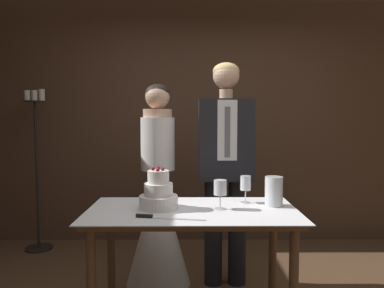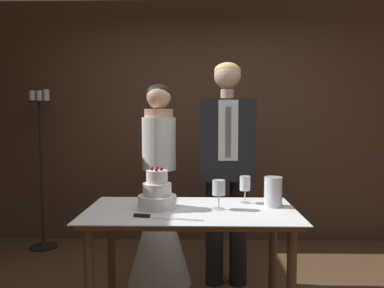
{
  "view_description": "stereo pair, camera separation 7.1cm",
  "coord_description": "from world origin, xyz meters",
  "px_view_note": "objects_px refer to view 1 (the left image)",
  "views": [
    {
      "loc": [
        -0.23,
        -2.24,
        1.41
      ],
      "look_at": [
        -0.22,
        0.48,
        1.22
      ],
      "focal_mm": 35.0,
      "sensor_mm": 36.0,
      "label": 1
    },
    {
      "loc": [
        -0.16,
        -2.24,
        1.41
      ],
      "look_at": [
        -0.22,
        0.48,
        1.22
      ],
      "focal_mm": 35.0,
      "sensor_mm": 36.0,
      "label": 2
    }
  ],
  "objects_px": {
    "groom": "(226,159)",
    "hurricane_candle": "(274,192)",
    "cake_table": "(192,226)",
    "wine_glass_middle": "(220,189)",
    "candle_stand": "(37,171)",
    "cake_knife": "(157,217)",
    "tiered_cake": "(158,194)",
    "bride": "(158,212)",
    "wine_glass_near": "(246,184)"
  },
  "relations": [
    {
      "from": "groom",
      "to": "hurricane_candle",
      "type": "bearing_deg",
      "value": -68.17
    },
    {
      "from": "cake_table",
      "to": "wine_glass_middle",
      "type": "bearing_deg",
      "value": 3.89
    },
    {
      "from": "candle_stand",
      "to": "cake_knife",
      "type": "bearing_deg",
      "value": -51.35
    },
    {
      "from": "groom",
      "to": "cake_knife",
      "type": "bearing_deg",
      "value": -117.47
    },
    {
      "from": "tiered_cake",
      "to": "hurricane_candle",
      "type": "height_order",
      "value": "tiered_cake"
    },
    {
      "from": "cake_table",
      "to": "bride",
      "type": "height_order",
      "value": "bride"
    },
    {
      "from": "cake_knife",
      "to": "wine_glass_near",
      "type": "height_order",
      "value": "wine_glass_near"
    },
    {
      "from": "groom",
      "to": "candle_stand",
      "type": "relative_size",
      "value": 1.09
    },
    {
      "from": "wine_glass_middle",
      "to": "hurricane_candle",
      "type": "height_order",
      "value": "hurricane_candle"
    },
    {
      "from": "tiered_cake",
      "to": "candle_stand",
      "type": "distance_m",
      "value": 2.09
    },
    {
      "from": "cake_table",
      "to": "hurricane_candle",
      "type": "distance_m",
      "value": 0.58
    },
    {
      "from": "groom",
      "to": "bride",
      "type": "bearing_deg",
      "value": 179.96
    },
    {
      "from": "hurricane_candle",
      "to": "candle_stand",
      "type": "distance_m",
      "value": 2.63
    },
    {
      "from": "bride",
      "to": "candle_stand",
      "type": "xyz_separation_m",
      "value": [
        -1.35,
        0.83,
        0.23
      ]
    },
    {
      "from": "wine_glass_near",
      "to": "candle_stand",
      "type": "bearing_deg",
      "value": 145.21
    },
    {
      "from": "wine_glass_middle",
      "to": "hurricane_candle",
      "type": "relative_size",
      "value": 0.96
    },
    {
      "from": "cake_table",
      "to": "cake_knife",
      "type": "distance_m",
      "value": 0.32
    },
    {
      "from": "cake_knife",
      "to": "bride",
      "type": "distance_m",
      "value": 0.97
    },
    {
      "from": "cake_knife",
      "to": "wine_glass_middle",
      "type": "relative_size",
      "value": 2.19
    },
    {
      "from": "wine_glass_middle",
      "to": "hurricane_candle",
      "type": "distance_m",
      "value": 0.37
    },
    {
      "from": "cake_table",
      "to": "groom",
      "type": "xyz_separation_m",
      "value": [
        0.28,
        0.74,
        0.35
      ]
    },
    {
      "from": "bride",
      "to": "wine_glass_middle",
      "type": "bearing_deg",
      "value": -57.58
    },
    {
      "from": "cake_knife",
      "to": "wine_glass_near",
      "type": "distance_m",
      "value": 0.71
    },
    {
      "from": "tiered_cake",
      "to": "wine_glass_middle",
      "type": "distance_m",
      "value": 0.4
    },
    {
      "from": "tiered_cake",
      "to": "wine_glass_middle",
      "type": "bearing_deg",
      "value": -2.53
    },
    {
      "from": "wine_glass_middle",
      "to": "groom",
      "type": "height_order",
      "value": "groom"
    },
    {
      "from": "hurricane_candle",
      "to": "groom",
      "type": "bearing_deg",
      "value": 111.83
    },
    {
      "from": "cake_knife",
      "to": "hurricane_candle",
      "type": "height_order",
      "value": "hurricane_candle"
    },
    {
      "from": "tiered_cake",
      "to": "candle_stand",
      "type": "xyz_separation_m",
      "value": [
        -1.41,
        1.54,
        -0.07
      ]
    },
    {
      "from": "cake_table",
      "to": "groom",
      "type": "height_order",
      "value": "groom"
    },
    {
      "from": "groom",
      "to": "wine_glass_near",
      "type": "bearing_deg",
      "value": -81.27
    },
    {
      "from": "cake_knife",
      "to": "candle_stand",
      "type": "bearing_deg",
      "value": 139.36
    },
    {
      "from": "cake_table",
      "to": "candle_stand",
      "type": "xyz_separation_m",
      "value": [
        -1.63,
        1.57,
        0.13
      ]
    },
    {
      "from": "wine_glass_near",
      "to": "cake_table",
      "type": "bearing_deg",
      "value": -153.35
    },
    {
      "from": "bride",
      "to": "wine_glass_near",
      "type": "bearing_deg",
      "value": -40.45
    },
    {
      "from": "wine_glass_near",
      "to": "wine_glass_middle",
      "type": "relative_size",
      "value": 0.99
    },
    {
      "from": "hurricane_candle",
      "to": "cake_table",
      "type": "bearing_deg",
      "value": -170.41
    },
    {
      "from": "tiered_cake",
      "to": "cake_knife",
      "type": "bearing_deg",
      "value": -87.64
    },
    {
      "from": "hurricane_candle",
      "to": "groom",
      "type": "height_order",
      "value": "groom"
    },
    {
      "from": "wine_glass_middle",
      "to": "bride",
      "type": "distance_m",
      "value": 0.92
    },
    {
      "from": "bride",
      "to": "cake_knife",
      "type": "bearing_deg",
      "value": -85.57
    },
    {
      "from": "wine_glass_middle",
      "to": "bride",
      "type": "xyz_separation_m",
      "value": [
        -0.46,
        0.72,
        -0.34
      ]
    },
    {
      "from": "wine_glass_middle",
      "to": "groom",
      "type": "distance_m",
      "value": 0.74
    },
    {
      "from": "cake_knife",
      "to": "candle_stand",
      "type": "xyz_separation_m",
      "value": [
        -1.42,
        1.78,
        0.02
      ]
    },
    {
      "from": "wine_glass_middle",
      "to": "hurricane_candle",
      "type": "bearing_deg",
      "value": 12.34
    },
    {
      "from": "cake_table",
      "to": "candle_stand",
      "type": "relative_size",
      "value": 0.79
    },
    {
      "from": "hurricane_candle",
      "to": "bride",
      "type": "height_order",
      "value": "bride"
    },
    {
      "from": "cake_table",
      "to": "tiered_cake",
      "type": "xyz_separation_m",
      "value": [
        -0.22,
        0.03,
        0.2
      ]
    },
    {
      "from": "tiered_cake",
      "to": "bride",
      "type": "distance_m",
      "value": 0.77
    },
    {
      "from": "tiered_cake",
      "to": "groom",
      "type": "distance_m",
      "value": 0.88
    }
  ]
}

